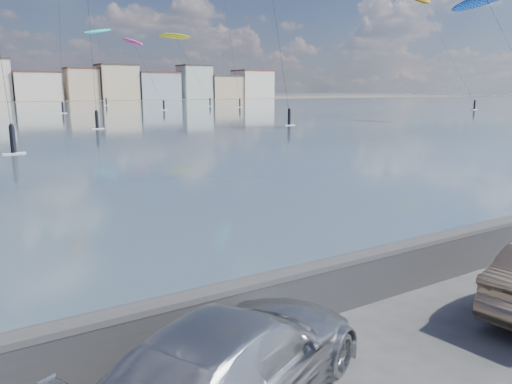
{
  "coord_description": "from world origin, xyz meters",
  "views": [
    {
      "loc": [
        -4.08,
        -4.06,
        4.18
      ],
      "look_at": [
        1.0,
        4.0,
        2.2
      ],
      "focal_mm": 35.0,
      "sensor_mm": 36.0,
      "label": 1
    }
  ],
  "objects": [
    {
      "name": "kitesurfer_2",
      "position": [
        33.14,
        105.0,
        13.91
      ],
      "size": [
        3.56,
        20.22,
        15.72
      ],
      "color": "#E5338C",
      "rests_on": "ground"
    },
    {
      "name": "car_silver",
      "position": [
        -1.16,
        1.1,
        0.69
      ],
      "size": [
        5.11,
        3.73,
        1.38
      ],
      "primitive_type": "imported",
      "rotation": [
        0.0,
        0.0,
        2.0
      ],
      "color": "#A7A9AD",
      "rests_on": "ground"
    },
    {
      "name": "seawall",
      "position": [
        0.0,
        2.7,
        0.58
      ],
      "size": [
        400.0,
        0.36,
        1.08
      ],
      "color": "#28282B",
      "rests_on": "ground"
    },
    {
      "name": "kitesurfer_8",
      "position": [
        86.71,
        72.93,
        22.61
      ],
      "size": [
        5.74,
        19.5,
        24.88
      ],
      "color": "#BF8C19",
      "rests_on": "ground"
    },
    {
      "name": "kitesurfer_6",
      "position": [
        54.89,
        35.85,
        14.94
      ],
      "size": [
        5.46,
        14.81,
        16.91
      ],
      "color": "blue",
      "rests_on": "ground"
    },
    {
      "name": "kitesurfer_5",
      "position": [
        34.04,
        135.35,
        18.71
      ],
      "size": [
        7.75,
        12.61,
        20.47
      ],
      "color": "#19BFBF",
      "rests_on": "ground"
    },
    {
      "name": "kitesurfer_4",
      "position": [
        48.27,
        117.28,
        16.82
      ],
      "size": [
        8.24,
        16.15,
        18.31
      ],
      "color": "yellow",
      "rests_on": "ground"
    }
  ]
}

